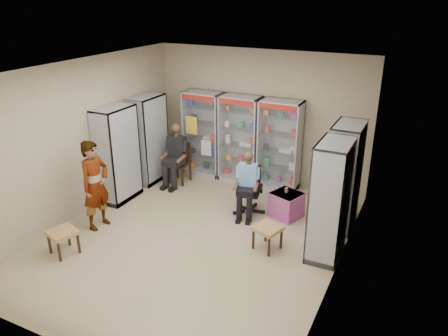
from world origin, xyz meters
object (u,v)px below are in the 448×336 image
at_px(cabinet_back_left, 204,134).
at_px(cabinet_right_far, 344,177).
at_px(cabinet_back_mid, 240,139).
at_px(pink_trunk, 286,205).
at_px(cabinet_back_right, 280,145).
at_px(woven_stool_b, 64,242).
at_px(cabinet_left_near, 117,155).
at_px(cabinet_right_near, 330,201).
at_px(cabinet_left_far, 148,139).
at_px(standing_man, 95,185).
at_px(office_chair, 249,190).
at_px(seated_shopkeeper, 248,185).
at_px(woven_stool_a, 267,238).
at_px(wooden_chair, 179,163).

distance_m(cabinet_back_left, cabinet_right_far, 3.71).
bearing_deg(cabinet_back_mid, cabinet_right_far, -23.65).
bearing_deg(pink_trunk, cabinet_back_right, 116.10).
bearing_deg(woven_stool_b, cabinet_left_near, 102.83).
bearing_deg(cabinet_right_near, cabinet_back_mid, 49.16).
height_order(cabinet_back_left, cabinet_left_far, same).
bearing_deg(cabinet_right_near, standing_man, 102.97).
distance_m(cabinet_right_far, office_chair, 1.85).
bearing_deg(cabinet_right_near, seated_shopkeeper, 66.33).
height_order(cabinet_right_near, office_chair, cabinet_right_near).
xyz_separation_m(seated_shopkeeper, pink_trunk, (0.74, 0.21, -0.37)).
distance_m(office_chair, seated_shopkeeper, 0.14).
bearing_deg(pink_trunk, cabinet_back_mid, 141.31).
distance_m(cabinet_back_right, woven_stool_b, 4.83).
bearing_deg(woven_stool_a, cabinet_back_mid, 123.26).
height_order(wooden_chair, woven_stool_b, wooden_chair).
bearing_deg(cabinet_left_near, standing_man, 19.13).
xyz_separation_m(cabinet_left_near, office_chair, (2.71, 0.62, -0.51)).
bearing_deg(cabinet_back_right, cabinet_right_near, -53.84).
distance_m(cabinet_back_left, wooden_chair, 0.94).
xyz_separation_m(cabinet_back_mid, standing_man, (-1.49, -3.17, -0.15)).
relative_size(cabinet_right_far, wooden_chair, 2.13).
relative_size(cabinet_back_left, cabinet_right_near, 1.00).
bearing_deg(woven_stool_a, cabinet_left_near, 172.35).
bearing_deg(cabinet_right_near, cabinet_back_right, 36.16).
bearing_deg(wooden_chair, office_chair, -18.58).
distance_m(cabinet_left_far, office_chair, 2.80).
relative_size(cabinet_right_near, cabinet_left_far, 1.00).
bearing_deg(cabinet_back_right, seated_shopkeeper, -94.86).
relative_size(cabinet_back_right, seated_shopkeeper, 1.62).
bearing_deg(cabinet_back_mid, seated_shopkeeper, -60.53).
xyz_separation_m(cabinet_right_far, cabinet_left_far, (-4.46, 0.20, 0.00)).
relative_size(woven_stool_a, standing_man, 0.25).
height_order(cabinet_back_right, wooden_chair, cabinet_back_right).
xyz_separation_m(cabinet_right_near, cabinet_left_far, (-4.46, 1.30, 0.00)).
xyz_separation_m(cabinet_right_near, woven_stool_b, (-3.98, -1.92, -0.78)).
xyz_separation_m(cabinet_right_near, pink_trunk, (-1.02, 0.98, -0.75)).
xyz_separation_m(woven_stool_b, standing_man, (-0.09, 0.98, 0.63)).
xyz_separation_m(seated_shopkeeper, woven_stool_b, (-2.22, -2.69, -0.40)).
xyz_separation_m(pink_trunk, woven_stool_b, (-2.96, -2.90, -0.04)).
bearing_deg(cabinet_left_far, office_chair, 79.92).
bearing_deg(standing_man, cabinet_right_near, -72.90).
bearing_deg(standing_man, cabinet_right_far, -59.27).
height_order(cabinet_left_far, cabinet_left_near, same).
relative_size(cabinet_right_near, wooden_chair, 2.13).
distance_m(cabinet_right_far, cabinet_left_far, 4.46).
distance_m(cabinet_back_left, woven_stool_a, 3.69).
bearing_deg(pink_trunk, cabinet_left_far, 174.66).
bearing_deg(woven_stool_b, standing_man, 95.15).
bearing_deg(cabinet_left_far, cabinet_back_left, 135.00).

